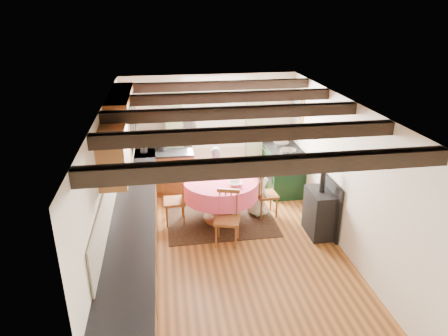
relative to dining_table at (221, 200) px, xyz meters
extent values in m
cube|color=#A45C23|center=(0.02, -1.08, -0.41)|extent=(3.60, 5.50, 0.00)
cube|color=white|center=(0.02, -1.08, 1.99)|extent=(3.60, 5.50, 0.00)
cube|color=silver|center=(0.02, 1.67, 0.79)|extent=(3.60, 0.00, 2.40)
cube|color=silver|center=(0.02, -3.83, 0.79)|extent=(3.60, 0.00, 2.40)
cube|color=silver|center=(-1.78, -1.08, 0.79)|extent=(0.00, 5.50, 2.40)
cube|color=silver|center=(1.82, -1.08, 0.79)|extent=(0.00, 5.50, 2.40)
cube|color=black|center=(0.02, -3.08, 1.90)|extent=(3.60, 0.16, 0.16)
cube|color=black|center=(0.02, -2.08, 1.90)|extent=(3.60, 0.16, 0.16)
cube|color=black|center=(0.02, -1.08, 1.90)|extent=(3.60, 0.16, 0.16)
cube|color=black|center=(0.02, -0.08, 1.90)|extent=(3.60, 0.16, 0.16)
cube|color=black|center=(0.02, 0.92, 1.90)|extent=(3.60, 0.16, 0.16)
cube|color=beige|center=(-1.76, -0.78, 0.79)|extent=(0.02, 4.50, 0.55)
cube|color=beige|center=(-0.98, 1.65, 0.79)|extent=(1.40, 0.02, 0.55)
cube|color=brown|center=(-1.48, -1.08, 0.03)|extent=(0.60, 5.30, 0.88)
cube|color=brown|center=(-1.03, 1.37, 0.03)|extent=(1.30, 0.60, 0.88)
cube|color=black|center=(-1.46, -1.08, 0.49)|extent=(0.64, 5.30, 0.04)
cube|color=black|center=(-1.03, 1.35, 0.49)|extent=(1.30, 0.64, 0.04)
cube|color=brown|center=(-1.61, 0.12, 1.54)|extent=(0.34, 1.80, 0.90)
cube|color=brown|center=(-1.61, -1.38, 1.49)|extent=(0.34, 0.90, 0.70)
cube|color=white|center=(0.12, 1.66, 1.19)|extent=(1.34, 0.03, 1.54)
cube|color=white|center=(0.12, 1.66, 1.19)|extent=(1.20, 0.01, 1.40)
cube|color=#8CAA7A|center=(-0.73, 1.57, 0.69)|extent=(0.35, 0.10, 2.10)
cube|color=#8CAA7A|center=(0.97, 1.57, 0.69)|extent=(0.35, 0.10, 2.10)
cylinder|color=black|center=(0.12, 1.57, 1.79)|extent=(2.00, 0.03, 0.03)
cube|color=gold|center=(1.79, 1.22, 1.29)|extent=(0.04, 0.50, 0.60)
cylinder|color=silver|center=(1.07, 1.64, 1.29)|extent=(0.30, 0.02, 0.30)
cube|color=black|center=(0.00, 0.00, -0.40)|extent=(1.97, 1.53, 0.01)
imported|color=slate|center=(0.01, 0.74, 0.18)|extent=(0.47, 0.35, 1.18)
imported|color=white|center=(0.71, 0.14, 0.17)|extent=(0.52, 0.64, 1.15)
imported|color=silver|center=(0.22, -0.27, 0.43)|extent=(0.25, 0.25, 0.06)
imported|color=silver|center=(0.42, 0.16, 0.43)|extent=(0.25, 0.25, 0.06)
imported|color=silver|center=(0.23, 0.07, 0.45)|extent=(0.12, 0.12, 0.09)
cylinder|color=#262628|center=(-1.36, 1.36, 0.64)|extent=(0.15, 0.15, 0.26)
cylinder|color=#262628|center=(-1.00, 1.42, 0.61)|extent=(0.17, 0.17, 0.19)
camera|label=1|loc=(-0.96, -6.50, 3.33)|focal=32.42mm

